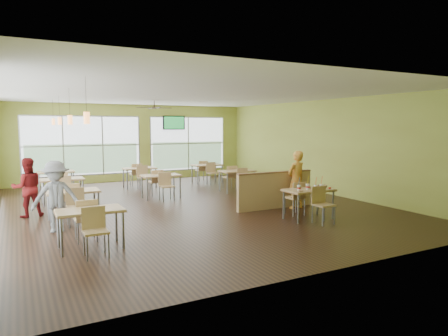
{
  "coord_description": "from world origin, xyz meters",
  "views": [
    {
      "loc": [
        -4.37,
        -10.67,
        2.3
      ],
      "look_at": [
        0.91,
        -0.55,
        1.1
      ],
      "focal_mm": 32.0,
      "sensor_mm": 36.0,
      "label": 1
    }
  ],
  "objects_px": {
    "main_table": "(309,194)",
    "man_plaid": "(296,180)",
    "half_wall_divider": "(275,190)",
    "food_basket": "(322,186)"
  },
  "relations": [
    {
      "from": "half_wall_divider",
      "to": "man_plaid",
      "type": "height_order",
      "value": "man_plaid"
    },
    {
      "from": "half_wall_divider",
      "to": "food_basket",
      "type": "distance_m",
      "value": 1.49
    },
    {
      "from": "half_wall_divider",
      "to": "man_plaid",
      "type": "bearing_deg",
      "value": -26.44
    },
    {
      "from": "half_wall_divider",
      "to": "man_plaid",
      "type": "relative_size",
      "value": 1.48
    },
    {
      "from": "half_wall_divider",
      "to": "food_basket",
      "type": "bearing_deg",
      "value": -70.03
    },
    {
      "from": "man_plaid",
      "to": "food_basket",
      "type": "bearing_deg",
      "value": 78.67
    },
    {
      "from": "food_basket",
      "to": "half_wall_divider",
      "type": "bearing_deg",
      "value": 109.97
    },
    {
      "from": "main_table",
      "to": "man_plaid",
      "type": "bearing_deg",
      "value": 65.77
    },
    {
      "from": "food_basket",
      "to": "man_plaid",
      "type": "bearing_deg",
      "value": 88.27
    },
    {
      "from": "man_plaid",
      "to": "half_wall_divider",
      "type": "bearing_deg",
      "value": -36.04
    }
  ]
}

